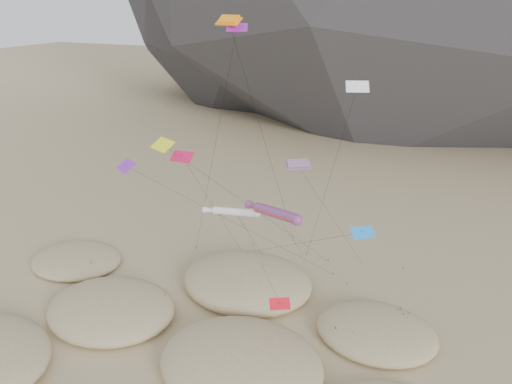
# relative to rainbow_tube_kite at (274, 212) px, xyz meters

# --- Properties ---
(ground) EXTENTS (500.00, 500.00, 0.00)m
(ground) POSITION_rel_rainbow_tube_kite_xyz_m (-3.96, -9.93, -12.07)
(ground) COLOR #CCB789
(ground) RESTS_ON ground
(dunes) EXTENTS (50.35, 37.23, 3.94)m
(dunes) POSITION_rel_rainbow_tube_kite_xyz_m (-5.57, -7.54, -11.33)
(dunes) COLOR #CCB789
(dunes) RESTS_ON ground
(dune_grass) EXTENTS (41.16, 29.37, 1.51)m
(dune_grass) POSITION_rel_rainbow_tube_kite_xyz_m (-5.36, -6.56, -11.25)
(dune_grass) COLOR black
(dune_grass) RESTS_ON ground
(kite_stakes) EXTENTS (25.15, 5.94, 0.30)m
(kite_stakes) POSITION_rel_rainbow_tube_kite_xyz_m (-1.65, 13.06, -11.92)
(kite_stakes) COLOR #3F2D1E
(kite_stakes) RESTS_ON ground
(rainbow_tube_kite) EXTENTS (6.56, 15.74, 12.86)m
(rainbow_tube_kite) POSITION_rel_rainbow_tube_kite_xyz_m (0.00, 0.00, 0.00)
(rainbow_tube_kite) COLOR #FF341A
(rainbow_tube_kite) RESTS_ON ground
(white_tube_kite) EXTENTS (6.13, 8.74, 10.88)m
(white_tube_kite) POSITION_rel_rainbow_tube_kite_xyz_m (-5.27, 2.36, -1.80)
(white_tube_kite) COLOR white
(white_tube_kite) RESTS_ON ground
(orange_parafoil) EXTENTS (2.40, 17.31, 28.68)m
(orange_parafoil) POSITION_rel_rainbow_tube_kite_xyz_m (-4.41, 0.82, 15.66)
(orange_parafoil) COLOR orange
(orange_parafoil) RESTS_ON ground
(multi_parafoil) EXTENTS (5.72, 13.55, 16.29)m
(multi_parafoil) POSITION_rel_rainbow_tube_kite_xyz_m (1.20, 3.06, 3.59)
(multi_parafoil) COLOR #FF1A39
(multi_parafoil) RESTS_ON ground
(delta_kites) EXTENTS (25.19, 20.91, 27.99)m
(delta_kites) POSITION_rel_rainbow_tube_kite_xyz_m (-4.81, 0.33, 4.04)
(delta_kites) COLOR purple
(delta_kites) RESTS_ON ground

